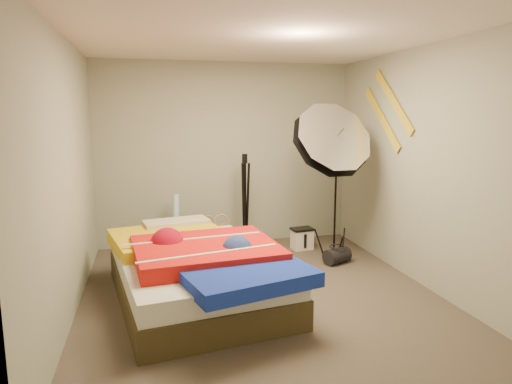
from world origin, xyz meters
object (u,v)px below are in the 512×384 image
object	(u,v)px
bed	(197,270)
camera_tripod	(245,195)
camera_case	(302,239)
wrapping_roll	(176,224)
photo_umbrella	(330,143)
tote_bag	(214,240)
duffel_bag	(337,256)

from	to	relation	value
bed	camera_tripod	distance (m)	1.81
camera_case	camera_tripod	distance (m)	0.98
wrapping_roll	camera_tripod	size ratio (longest dim) A/B	0.60
wrapping_roll	photo_umbrella	xyz separation A→B (m)	(1.78, -0.81, 1.08)
bed	camera_case	bearing A→B (deg)	41.63
camera_case	photo_umbrella	size ratio (longest dim) A/B	0.13
camera_tripod	camera_case	bearing A→B (deg)	-13.01
tote_bag	bed	xyz separation A→B (m)	(-0.36, -1.39, 0.11)
camera_case	duffel_bag	bearing A→B (deg)	-79.24
camera_case	photo_umbrella	bearing A→B (deg)	-84.44
duffel_bag	bed	size ratio (longest dim) A/B	0.13
tote_bag	duffel_bag	size ratio (longest dim) A/B	1.24
tote_bag	wrapping_roll	world-z (taller)	wrapping_roll
tote_bag	camera_tripod	world-z (taller)	camera_tripod
wrapping_roll	bed	xyz separation A→B (m)	(0.10, -1.62, -0.08)
tote_bag	duffel_bag	distance (m)	1.58
camera_case	bed	size ratio (longest dim) A/B	0.11
bed	photo_umbrella	bearing A→B (deg)	25.82
tote_bag	camera_case	distance (m)	1.20
wrapping_roll	camera_tripod	xyz separation A→B (m)	(0.91, -0.07, 0.35)
tote_bag	camera_tripod	xyz separation A→B (m)	(0.45, 0.17, 0.54)
wrapping_roll	bed	world-z (taller)	wrapping_roll
tote_bag	bed	world-z (taller)	bed
duffel_bag	camera_tripod	world-z (taller)	camera_tripod
tote_bag	duffel_bag	world-z (taller)	tote_bag
photo_umbrella	camera_tripod	world-z (taller)	photo_umbrella
wrapping_roll	photo_umbrella	size ratio (longest dim) A/B	0.38
camera_case	camera_tripod	world-z (taller)	camera_tripod
duffel_bag	camera_case	bearing A→B (deg)	83.69
camera_case	tote_bag	bearing A→B (deg)	173.00
duffel_bag	bed	bearing A→B (deg)	177.81
bed	photo_umbrella	distance (m)	2.20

